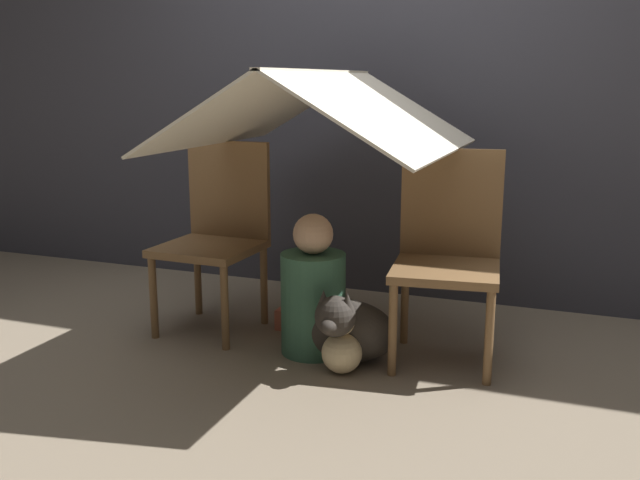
% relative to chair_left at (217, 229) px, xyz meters
% --- Properties ---
extents(ground_plane, '(8.80, 8.80, 0.00)m').
position_rel_chair_left_xyz_m(ground_plane, '(0.56, -0.33, -0.49)').
color(ground_plane, gray).
extents(wall_back, '(7.00, 0.05, 2.50)m').
position_rel_chair_left_xyz_m(wall_back, '(0.56, 0.85, 0.76)').
color(wall_back, '#3D3D47').
rests_on(wall_back, ground_plane).
extents(chair_left, '(0.45, 0.45, 0.90)m').
position_rel_chair_left_xyz_m(chair_left, '(0.00, 0.00, 0.00)').
color(chair_left, brown).
rests_on(chair_left, ground_plane).
extents(chair_right, '(0.49, 0.49, 0.90)m').
position_rel_chair_left_xyz_m(chair_right, '(1.12, -0.00, 0.00)').
color(chair_right, brown).
rests_on(chair_right, ground_plane).
extents(sheet_canopy, '(1.14, 1.26, 0.34)m').
position_rel_chair_left_xyz_m(sheet_canopy, '(0.56, -0.08, 0.58)').
color(sheet_canopy, silver).
extents(person_front, '(0.29, 0.29, 0.63)m').
position_rel_chair_left_xyz_m(person_front, '(0.56, -0.17, -0.22)').
color(person_front, '#38664C').
rests_on(person_front, ground_plane).
extents(dog, '(0.43, 0.40, 0.36)m').
position_rel_chair_left_xyz_m(dog, '(0.74, -0.24, -0.33)').
color(dog, '#332D28').
rests_on(dog, ground_plane).
extents(floor_cushion, '(0.35, 0.28, 0.10)m').
position_rel_chair_left_xyz_m(floor_cushion, '(0.46, 0.16, -0.44)').
color(floor_cushion, '#CC664C').
rests_on(floor_cushion, ground_plane).
extents(plush_toy, '(0.17, 0.17, 0.27)m').
position_rel_chair_left_xyz_m(plush_toy, '(0.76, -0.34, -0.38)').
color(plush_toy, beige).
rests_on(plush_toy, ground_plane).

